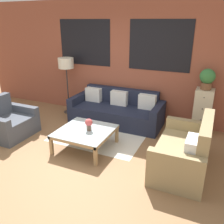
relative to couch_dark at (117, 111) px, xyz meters
The scene contains 11 objects.
ground_plane 1.98m from the couch_dark, 93.66° to the right, with size 16.00×16.00×0.00m, color #8E6642.
wall_back_brick 1.23m from the couch_dark, 104.45° to the left, with size 8.40×0.09×2.80m.
rug 0.83m from the couch_dark, 93.76° to the right, with size 1.89×1.46×0.00m.
couch_dark is the anchor object (origin of this frame).
settee_vintage 2.24m from the couch_dark, 37.08° to the right, with size 0.80×1.42×0.92m.
armchair_corner 2.41m from the couch_dark, 138.77° to the right, with size 0.80×0.92×0.84m.
coffee_table 1.40m from the couch_dark, 92.09° to the right, with size 0.99×0.99×0.38m.
floor_lamp 1.74m from the couch_dark, behind, with size 0.39×0.39×1.45m.
drawer_cabinet 1.93m from the couch_dark, ahead, with size 0.37×0.37×0.99m.
potted_plant 2.13m from the couch_dark, ahead, with size 0.31×0.31×0.43m.
flower_vase 1.40m from the couch_dark, 89.07° to the right, with size 0.14×0.14×0.23m.
Camera 1 is at (2.21, -2.94, 2.32)m, focal length 38.00 mm.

